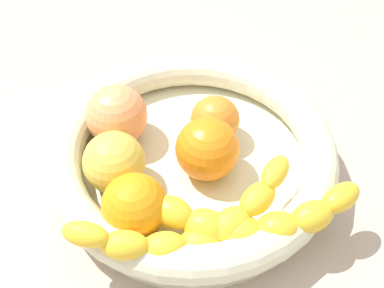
{
  "coord_description": "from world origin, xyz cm",
  "views": [
    {
      "loc": [
        20.32,
        -30.49,
        47.5
      ],
      "look_at": [
        0.0,
        0.0,
        8.05
      ],
      "focal_mm": 47.28,
      "sensor_mm": 36.0,
      "label": 1
    }
  ],
  "objects": [
    {
      "name": "banana_draped_left",
      "position": [
        6.15,
        -8.72,
        8.21
      ],
      "size": [
        14.52,
        19.94,
        5.89
      ],
      "color": "yellow",
      "rests_on": "fruit_bowl"
    },
    {
      "name": "orange_front",
      "position": [
        -0.28,
        -9.89,
        8.25
      ],
      "size": [
        6.41,
        6.41,
        6.41
      ],
      "primitive_type": "sphere",
      "color": "orange",
      "rests_on": "fruit_bowl"
    },
    {
      "name": "banana_draped_right",
      "position": [
        9.18,
        -5.4,
        7.89
      ],
      "size": [
        20.37,
        14.09,
        5.12
      ],
      "color": "yellow",
      "rests_on": "fruit_bowl"
    },
    {
      "name": "fruit_bowl",
      "position": [
        0.0,
        0.0,
        6.01
      ],
      "size": [
        31.36,
        31.36,
        5.79
      ],
      "color": "beige",
      "rests_on": "kitchen_counter"
    },
    {
      "name": "orange_mid_right",
      "position": [
        -0.04,
        4.64,
        7.83
      ],
      "size": [
        5.57,
        5.57,
        5.57
      ],
      "primitive_type": "sphere",
      "color": "orange",
      "rests_on": "fruit_bowl"
    },
    {
      "name": "peach_blush",
      "position": [
        -9.17,
        -1.38,
        8.52
      ],
      "size": [
        6.94,
        6.94,
        6.94
      ],
      "primitive_type": "sphere",
      "color": "#F99D62",
      "rests_on": "fruit_bowl"
    },
    {
      "name": "orange_mid_left",
      "position": [
        1.93,
        -0.17,
        8.44
      ],
      "size": [
        6.79,
        6.79,
        6.79
      ],
      "primitive_type": "sphere",
      "color": "orange",
      "rests_on": "fruit_bowl"
    },
    {
      "name": "apple_yellow",
      "position": [
        -5.1,
        -6.75,
        8.3
      ],
      "size": [
        6.51,
        6.51,
        6.51
      ],
      "primitive_type": "sphere",
      "color": "#E1C44A",
      "rests_on": "fruit_bowl"
    },
    {
      "name": "kitchen_counter",
      "position": [
        0.0,
        0.0,
        1.5
      ],
      "size": [
        120.0,
        120.0,
        3.0
      ],
      "primitive_type": "cube",
      "color": "#B4A195",
      "rests_on": "ground"
    }
  ]
}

